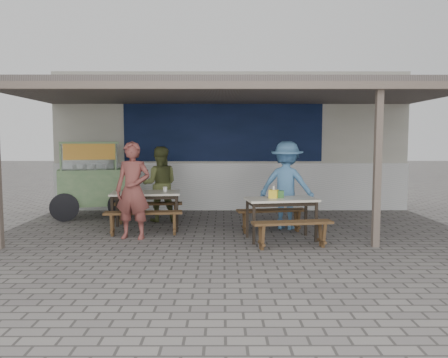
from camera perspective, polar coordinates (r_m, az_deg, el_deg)
name	(u,v)px	position (r m, az deg, el deg)	size (l,w,h in m)	color
ground	(234,235)	(8.28, 1.29, -7.33)	(60.00, 60.00, 0.00)	#625D58
back_wall	(230,143)	(11.66, 0.85, 4.79)	(9.00, 1.28, 3.50)	beige
warung_roof	(234,94)	(9.03, 1.28, 11.03)	(9.00, 4.21, 2.81)	#5B534E
table_left	(146,196)	(8.85, -10.19, -2.19)	(1.41, 0.87, 0.75)	beige
bench_left_street	(143,218)	(8.32, -10.48, -4.98)	(1.47, 0.41, 0.45)	brown
bench_left_wall	(148,208)	(9.48, -9.87, -3.75)	(1.47, 0.41, 0.45)	brown
table_right	(281,203)	(7.85, 7.48, -3.11)	(1.33, 0.84, 0.75)	beige
bench_right_street	(292,228)	(7.31, 8.91, -6.40)	(1.37, 0.49, 0.45)	brown
bench_right_wall	(271,215)	(8.50, 6.20, -4.74)	(1.37, 0.49, 0.45)	brown
vendor_cart	(92,176)	(10.51, -16.90, 0.33)	(2.06, 1.30, 1.75)	#84A46D
patron_street_side	(133,190)	(8.02, -11.81, -1.46)	(0.64, 0.42, 1.76)	brown
patron_wall_side	(160,184)	(9.67, -8.39, -0.65)	(0.80, 0.62, 1.64)	brown
patron_right_table	(287,185)	(8.85, 8.18, -0.81)	(1.14, 0.65, 1.76)	#4E82B4
tissue_box	(274,194)	(7.84, 6.49, -1.95)	(0.15, 0.15, 0.15)	yellow
donation_box	(278,194)	(7.91, 7.12, -1.97)	(0.19, 0.13, 0.13)	#31662D
condiment_jar	(165,189)	(8.90, -7.69, -1.30)	(0.08, 0.08, 0.09)	silver
condiment_bowl	(134,190)	(8.96, -11.74, -1.45)	(0.22, 0.22, 0.05)	silver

